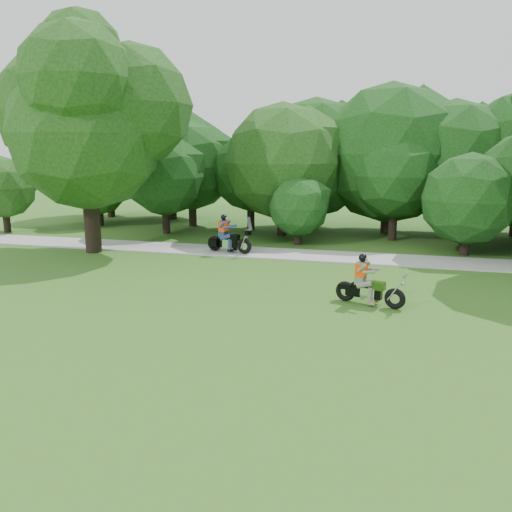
# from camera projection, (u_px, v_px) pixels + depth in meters

# --- Properties ---
(ground) EXTENTS (100.00, 100.00, 0.00)m
(ground) POSITION_uv_depth(u_px,v_px,m) (310.00, 320.00, 13.09)
(ground) COLOR #3C611B
(ground) RESTS_ON ground
(walkway) EXTENTS (60.00, 2.20, 0.06)m
(walkway) POSITION_uv_depth(u_px,v_px,m) (339.00, 257.00, 20.66)
(walkway) COLOR gray
(walkway) RESTS_ON ground
(tree_line) EXTENTS (40.50, 12.20, 7.80)m
(tree_line) POSITION_uv_depth(u_px,v_px,m) (388.00, 165.00, 25.65)
(tree_line) COLOR black
(tree_line) RESTS_ON ground
(big_tree_west) EXTENTS (8.64, 6.56, 9.96)m
(big_tree_west) POSITION_uv_depth(u_px,v_px,m) (89.00, 116.00, 20.96)
(big_tree_west) COLOR black
(big_tree_west) RESTS_ON ground
(chopper_motorcycle) EXTENTS (2.04, 0.93, 1.48)m
(chopper_motorcycle) POSITION_uv_depth(u_px,v_px,m) (366.00, 286.00, 14.33)
(chopper_motorcycle) COLOR black
(chopper_motorcycle) RESTS_ON ground
(touring_motorcycle) EXTENTS (2.13, 0.94, 1.63)m
(touring_motorcycle) POSITION_uv_depth(u_px,v_px,m) (227.00, 239.00, 21.36)
(touring_motorcycle) COLOR black
(touring_motorcycle) RESTS_ON walkway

